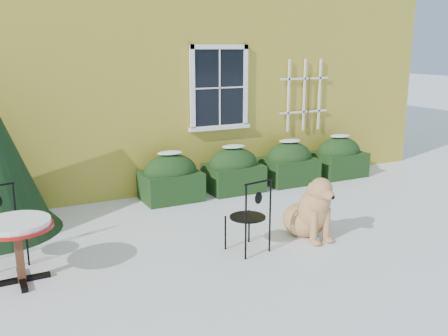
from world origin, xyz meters
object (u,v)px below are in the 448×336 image
patio_chair_near (250,216)px  dog (311,212)px  patio_chair_far (3,226)px  bistro_table (17,231)px

patio_chair_near → dog: size_ratio=0.94×
patio_chair_near → patio_chair_far: (-3.00, 1.12, -0.01)m
patio_chair_far → bistro_table: bearing=-89.5°
patio_chair_near → dog: 1.06m
dog → patio_chair_near: bearing=-178.3°
bistro_table → dog: bearing=-5.8°
bistro_table → dog: dog is taller
bistro_table → patio_chair_near: 2.92m
patio_chair_near → patio_chair_far: patio_chair_near is taller
bistro_table → patio_chair_far: patio_chair_far is taller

